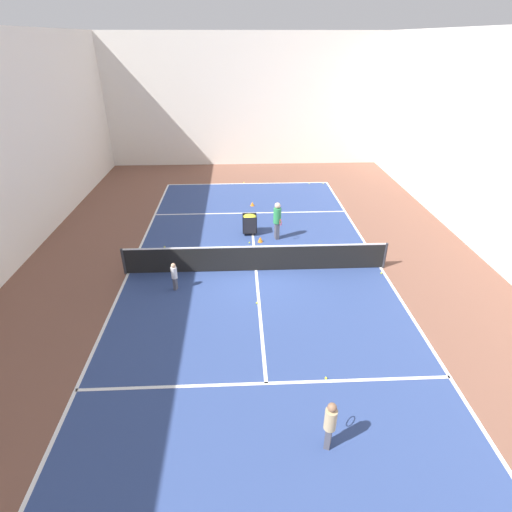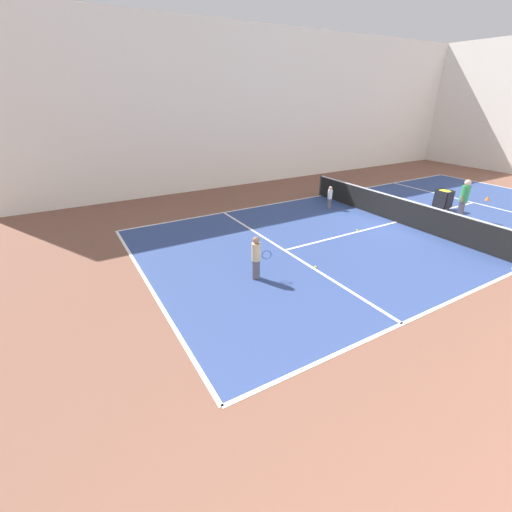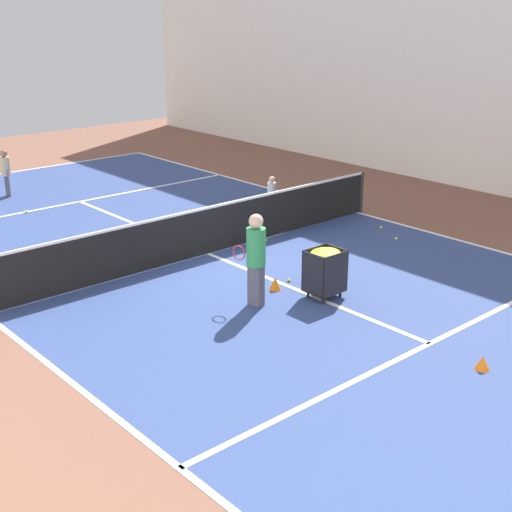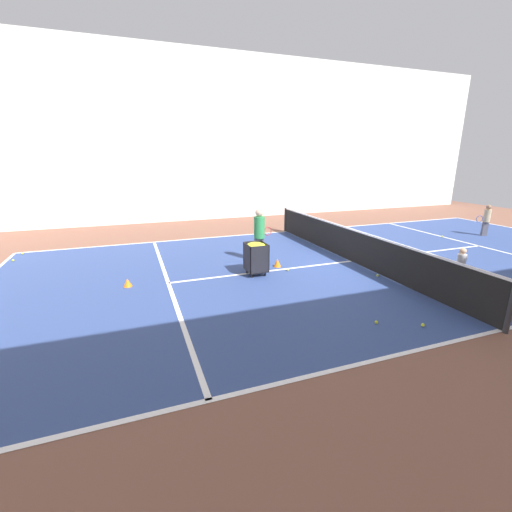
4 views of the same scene
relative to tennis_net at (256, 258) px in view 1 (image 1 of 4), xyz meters
The scene contains 26 objects.
ground_plane 0.55m from the tennis_net, ahead, with size 33.50×33.50×0.00m, color brown.
court_playing_area 0.55m from the tennis_net, ahead, with size 9.72×20.82×0.00m.
line_baseline_far 10.42m from the tennis_net, 90.00° to the left, with size 9.72×0.10×0.00m, color white.
line_sideline_left 4.89m from the tennis_net, behind, with size 0.10×20.82×0.00m, color white.
line_sideline_right 4.89m from the tennis_net, ahead, with size 0.10×20.82×0.00m, color white.
line_service_near 5.75m from the tennis_net, 90.00° to the right, with size 9.72×0.10×0.00m, color white.
line_service_far 5.75m from the tennis_net, 90.00° to the left, with size 9.72×0.10×0.00m, color white.
line_centre_service 0.54m from the tennis_net, ahead, with size 0.10×11.45×0.00m, color white.
hall_enclosure_far 15.25m from the tennis_net, 90.00° to the left, with size 18.40×0.15×8.27m.
tennis_net is the anchor object (origin of this frame).
player_near_baseline 7.67m from the tennis_net, 80.88° to the right, with size 0.35×0.61×1.31m.
coach_at_net 2.96m from the tennis_net, 68.94° to the left, with size 0.39×0.67×1.70m.
child_midcourt 3.14m from the tennis_net, 158.11° to the right, with size 0.27×0.27×1.06m.
ball_cart 3.29m from the tennis_net, 92.35° to the left, with size 0.63×0.56×0.93m.
training_cone_0 2.49m from the tennis_net, 82.93° to the left, with size 0.23×0.23×0.24m, color orange.
training_cone_1 6.75m from the tennis_net, 88.99° to the left, with size 0.22×0.22×0.21m, color orange.
tennis_ball_0 10.85m from the tennis_net, 69.80° to the left, with size 0.07×0.07×0.07m, color yellow.
tennis_ball_1 2.25m from the tennis_net, 91.93° to the right, with size 0.07×0.07×0.07m, color yellow.
tennis_ball_2 4.45m from the tennis_net, 163.09° to the left, with size 0.07×0.07×0.07m, color yellow.
tennis_ball_3 4.36m from the tennis_net, 151.51° to the left, with size 0.07×0.07×0.07m, color yellow.
tennis_ball_4 2.37m from the tennis_net, 94.40° to the left, with size 0.07×0.07×0.07m, color yellow.
tennis_ball_5 11.11m from the tennis_net, 65.60° to the left, with size 0.07×0.07×0.07m, color yellow.
tennis_ball_6 5.88m from the tennis_net, 74.42° to the right, with size 0.07×0.07×0.07m, color yellow.
tennis_ball_7 1.60m from the tennis_net, behind, with size 0.07×0.07×0.07m, color yellow.
tennis_ball_8 10.50m from the tennis_net, 91.41° to the left, with size 0.07×0.07×0.07m, color yellow.
tennis_ball_9 4.79m from the tennis_net, ahead, with size 0.07×0.07×0.07m, color yellow.
Camera 1 is at (-0.61, -13.17, 7.87)m, focal length 28.00 mm.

